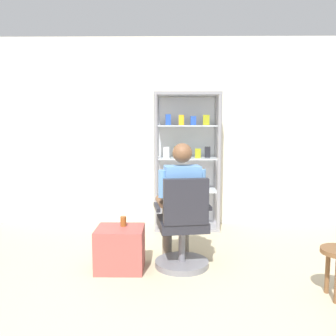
{
  "coord_description": "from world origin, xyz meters",
  "views": [
    {
      "loc": [
        0.2,
        -2.4,
        1.5
      ],
      "look_at": [
        0.15,
        1.59,
        1.0
      ],
      "focal_mm": 39.31,
      "sensor_mm": 36.0,
      "label": 1
    }
  ],
  "objects_px": {
    "display_cabinet_main": "(187,160)",
    "seated_shopkeeper": "(180,197)",
    "storage_crate": "(120,249)",
    "office_chair": "(183,231)",
    "tea_glass": "(123,221)"
  },
  "relations": [
    {
      "from": "display_cabinet_main",
      "to": "seated_shopkeeper",
      "type": "xyz_separation_m",
      "value": [
        -0.12,
        -1.36,
        -0.25
      ]
    },
    {
      "from": "seated_shopkeeper",
      "to": "storage_crate",
      "type": "bearing_deg",
      "value": -163.02
    },
    {
      "from": "display_cabinet_main",
      "to": "office_chair",
      "type": "bearing_deg",
      "value": -93.57
    },
    {
      "from": "tea_glass",
      "to": "storage_crate",
      "type": "bearing_deg",
      "value": -112.64
    },
    {
      "from": "storage_crate",
      "to": "tea_glass",
      "type": "xyz_separation_m",
      "value": [
        0.03,
        0.07,
        0.27
      ]
    },
    {
      "from": "storage_crate",
      "to": "seated_shopkeeper",
      "type": "bearing_deg",
      "value": 16.98
    },
    {
      "from": "display_cabinet_main",
      "to": "tea_glass",
      "type": "relative_size",
      "value": 18.5
    },
    {
      "from": "display_cabinet_main",
      "to": "tea_glass",
      "type": "bearing_deg",
      "value": -115.52
    },
    {
      "from": "seated_shopkeeper",
      "to": "storage_crate",
      "type": "relative_size",
      "value": 2.69
    },
    {
      "from": "display_cabinet_main",
      "to": "seated_shopkeeper",
      "type": "relative_size",
      "value": 1.47
    },
    {
      "from": "seated_shopkeeper",
      "to": "tea_glass",
      "type": "height_order",
      "value": "seated_shopkeeper"
    },
    {
      "from": "display_cabinet_main",
      "to": "tea_glass",
      "type": "height_order",
      "value": "display_cabinet_main"
    },
    {
      "from": "display_cabinet_main",
      "to": "seated_shopkeeper",
      "type": "distance_m",
      "value": 1.39
    },
    {
      "from": "display_cabinet_main",
      "to": "storage_crate",
      "type": "height_order",
      "value": "display_cabinet_main"
    },
    {
      "from": "seated_shopkeeper",
      "to": "display_cabinet_main",
      "type": "bearing_deg",
      "value": 84.97
    }
  ]
}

